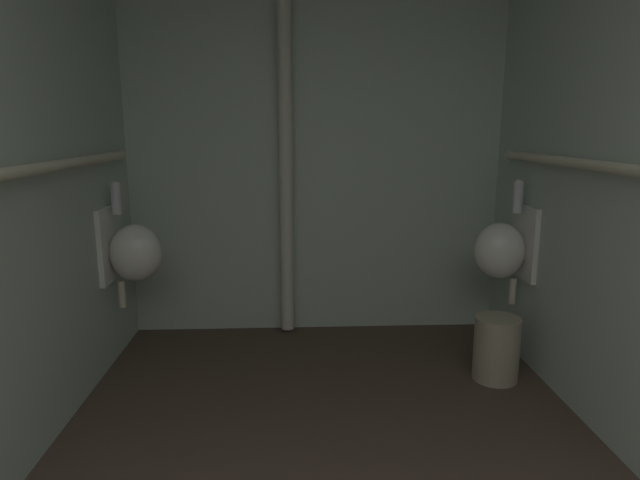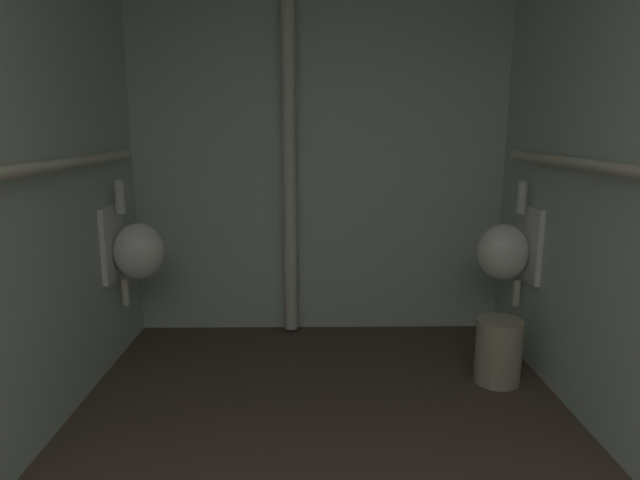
# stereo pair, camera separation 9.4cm
# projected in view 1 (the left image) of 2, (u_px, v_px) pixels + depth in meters

# --- Properties ---
(wall_back) EXTENTS (2.61, 0.06, 2.56)m
(wall_back) POSITION_uv_depth(u_px,v_px,m) (315.00, 145.00, 3.64)
(wall_back) COLOR #B3C3B6
(wall_back) RESTS_ON ground
(urinal_left_mid) EXTENTS (0.32, 0.30, 0.76)m
(urinal_left_mid) POSITION_uv_depth(u_px,v_px,m) (132.00, 251.00, 3.18)
(urinal_left_mid) COLOR silver
(urinal_right_mid) EXTENTS (0.32, 0.30, 0.76)m
(urinal_right_mid) POSITION_uv_depth(u_px,v_px,m) (503.00, 249.00, 3.24)
(urinal_right_mid) COLOR silver
(standpipe_back_wall) EXTENTS (0.09, 0.09, 2.51)m
(standpipe_back_wall) POSITION_uv_depth(u_px,v_px,m) (286.00, 146.00, 3.52)
(standpipe_back_wall) COLOR beige
(standpipe_back_wall) RESTS_ON ground
(waste_bin) EXTENTS (0.25, 0.25, 0.36)m
(waste_bin) POSITION_uv_depth(u_px,v_px,m) (496.00, 349.00, 3.04)
(waste_bin) COLOR #9E937A
(waste_bin) RESTS_ON ground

